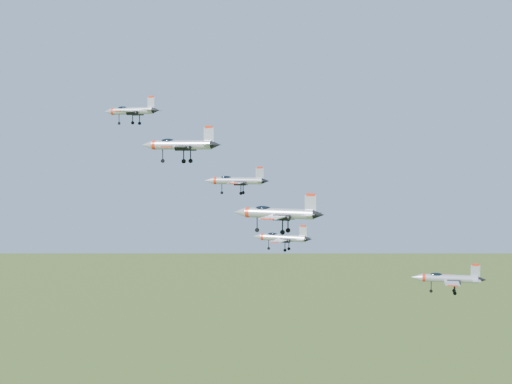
% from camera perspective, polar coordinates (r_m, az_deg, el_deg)
% --- Properties ---
extents(jet_lead, '(12.36, 10.18, 3.31)m').
position_cam_1_polar(jet_lead, '(135.56, -9.99, 6.42)').
color(jet_lead, '#B0B5BD').
extents(jet_left_high, '(10.86, 9.17, 2.93)m').
position_cam_1_polar(jet_left_high, '(117.10, -1.62, 0.92)').
color(jet_left_high, '#B0B5BD').
extents(jet_right_high, '(12.13, 10.01, 3.24)m').
position_cam_1_polar(jet_right_high, '(98.87, -6.14, 3.79)').
color(jet_right_high, '#B0B5BD').
extents(jet_left_low, '(10.74, 8.81, 2.88)m').
position_cam_1_polar(jet_left_low, '(121.68, 2.04, -3.66)').
color(jet_left_low, '#B0B5BD').
extents(jet_right_low, '(13.49, 11.11, 3.61)m').
position_cam_1_polar(jet_right_low, '(99.28, 1.66, -1.69)').
color(jet_right_low, '#B0B5BD').
extents(jet_trail, '(10.69, 8.98, 2.87)m').
position_cam_1_polar(jet_trail, '(108.74, 15.07, -6.68)').
color(jet_trail, '#B0B5BD').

